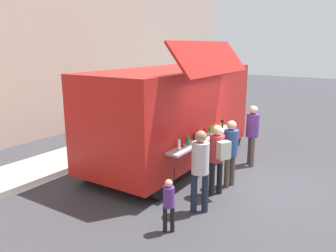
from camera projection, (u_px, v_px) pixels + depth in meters
name	position (u px, v px, depth m)	size (l,w,h in m)	color
ground_plane	(254.00, 184.00, 8.25)	(60.00, 60.00, 0.00)	#38383D
food_truck_main	(173.00, 112.00, 9.44)	(5.77, 3.03, 3.44)	red
trash_bin	(175.00, 117.00, 13.92)	(0.60, 0.60, 0.86)	#2D5C3B
customer_front_ordering	(231.00, 148.00, 7.88)	(0.34, 0.33, 1.64)	#504A3E
customer_mid_with_backpack	(218.00, 153.00, 7.40)	(0.45, 0.53, 1.63)	black
customer_rear_waiting	(200.00, 164.00, 6.62)	(0.35, 0.35, 1.73)	#1D2436
customer_extra_browsing	(252.00, 130.00, 9.29)	(0.35, 0.35, 1.73)	#4E4745
child_near_queue	(169.00, 201.00, 5.99)	(0.21, 0.21, 1.03)	black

